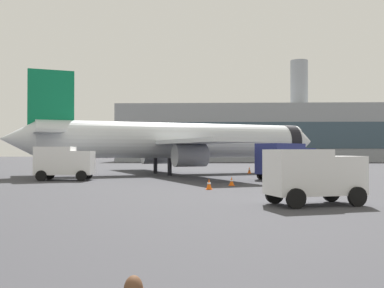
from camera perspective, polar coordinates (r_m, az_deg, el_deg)
The scene contains 9 objects.
airplane_at_gate at distance 49.69m, azimuth -1.81°, elevation 0.42°, with size 33.87×31.13×10.50m.
service_truck at distance 40.73m, azimuth -15.71°, elevation -2.14°, with size 4.89×2.71×2.90m.
fuel_truck at distance 42.06m, azimuth 11.63°, elevation -1.89°, with size 5.94×5.94×3.20m.
cargo_van at distance 21.99m, azimuth 14.95°, elevation -3.65°, with size 4.80×3.42×2.60m.
safety_cone_near at distance 29.97m, azimuth 2.14°, elevation -5.04°, with size 0.44×0.44×0.71m.
safety_cone_mid at distance 36.38m, azimuth 9.92°, elevation -4.28°, with size 0.44×0.44×0.73m.
safety_cone_far at distance 33.32m, azimuth 4.98°, elevation -4.67°, with size 0.44×0.44×0.65m.
safety_cone_outer at distance 51.87m, azimuth 7.19°, elevation -3.25°, with size 0.44×0.44×0.77m.
terminal_building at distance 118.03m, azimuth 9.61°, elevation 1.28°, with size 74.72×23.34×25.70m.
Camera 1 is at (-0.22, -2.85, 2.52)m, focal length 42.62 mm.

